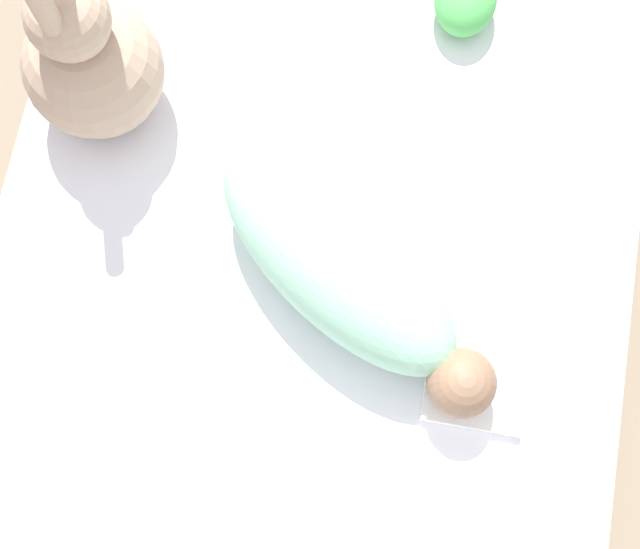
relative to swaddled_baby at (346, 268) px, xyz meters
name	(u,v)px	position (x,y,z in m)	size (l,w,h in m)	color
ground_plane	(306,319)	(-0.02, 0.06, -0.32)	(12.00, 12.00, 0.00)	#7A6B56
bed_mattress	(305,306)	(-0.02, 0.06, -0.20)	(1.45, 1.03, 0.23)	white
burp_cloth	(477,374)	(-0.11, -0.23, -0.08)	(0.17, 0.15, 0.02)	white
swaddled_baby	(346,268)	(0.00, 0.00, 0.00)	(0.42, 0.50, 0.17)	#99D6B2
bunny_plush	(90,61)	(0.24, 0.44, 0.05)	(0.22, 0.22, 0.41)	tan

